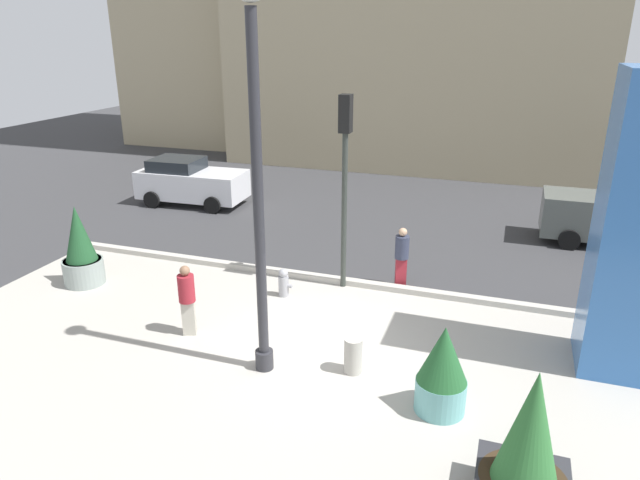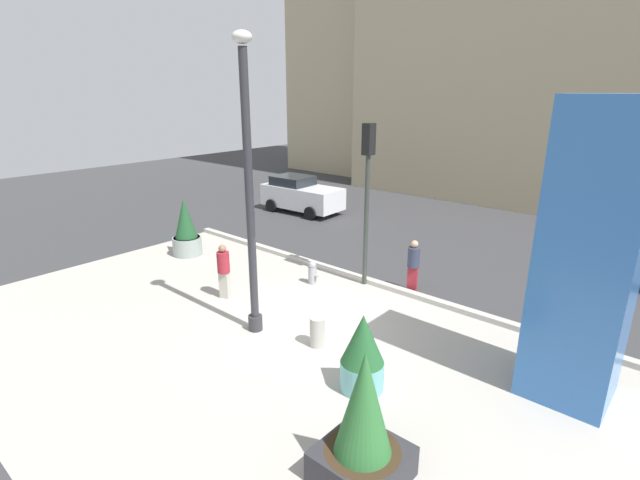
{
  "view_description": "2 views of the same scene",
  "coord_description": "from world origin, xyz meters",
  "px_view_note": "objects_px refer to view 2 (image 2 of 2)",
  "views": [
    {
      "loc": [
        3.36,
        -10.17,
        6.39
      ],
      "look_at": [
        -0.63,
        1.42,
        1.84
      ],
      "focal_mm": 32.01,
      "sensor_mm": 36.0,
      "label": 1
    },
    {
      "loc": [
        7.34,
        -8.22,
        5.87
      ],
      "look_at": [
        -0.89,
        1.27,
        1.8
      ],
      "focal_mm": 26.21,
      "sensor_mm": 36.0,
      "label": 2
    }
  ],
  "objects_px": {
    "potted_plant_mid_plaza": "(362,353)",
    "traffic_light_corner": "(368,180)",
    "concrete_bollard": "(317,332)",
    "potted_plant_near_right": "(363,428)",
    "pedestrian_on_sidewalk": "(224,269)",
    "pedestrian_by_curb": "(413,264)",
    "car_far_lane": "(301,195)",
    "lamp_post": "(250,198)",
    "art_pillar_blue": "(589,257)",
    "potted_plant_near_left": "(186,231)",
    "fire_hydrant": "(312,273)"
  },
  "relations": [
    {
      "from": "art_pillar_blue",
      "to": "potted_plant_mid_plaza",
      "type": "distance_m",
      "value": 4.63
    },
    {
      "from": "lamp_post",
      "to": "concrete_bollard",
      "type": "bearing_deg",
      "value": 14.52
    },
    {
      "from": "art_pillar_blue",
      "to": "potted_plant_near_left",
      "type": "relative_size",
      "value": 2.7
    },
    {
      "from": "potted_plant_near_right",
      "to": "pedestrian_by_curb",
      "type": "height_order",
      "value": "potted_plant_near_right"
    },
    {
      "from": "concrete_bollard",
      "to": "pedestrian_on_sidewalk",
      "type": "relative_size",
      "value": 0.46
    },
    {
      "from": "art_pillar_blue",
      "to": "concrete_bollard",
      "type": "distance_m",
      "value": 5.92
    },
    {
      "from": "art_pillar_blue",
      "to": "potted_plant_mid_plaza",
      "type": "relative_size",
      "value": 3.47
    },
    {
      "from": "concrete_bollard",
      "to": "pedestrian_by_curb",
      "type": "relative_size",
      "value": 0.46
    },
    {
      "from": "pedestrian_by_curb",
      "to": "potted_plant_near_left",
      "type": "bearing_deg",
      "value": -162.38
    },
    {
      "from": "lamp_post",
      "to": "car_far_lane",
      "type": "relative_size",
      "value": 1.71
    },
    {
      "from": "fire_hydrant",
      "to": "potted_plant_near_left",
      "type": "bearing_deg",
      "value": -169.21
    },
    {
      "from": "potted_plant_mid_plaza",
      "to": "fire_hydrant",
      "type": "height_order",
      "value": "potted_plant_mid_plaza"
    },
    {
      "from": "concrete_bollard",
      "to": "pedestrian_by_curb",
      "type": "xyz_separation_m",
      "value": [
        0.09,
        4.26,
        0.53
      ]
    },
    {
      "from": "pedestrian_on_sidewalk",
      "to": "pedestrian_by_curb",
      "type": "bearing_deg",
      "value": 45.48
    },
    {
      "from": "traffic_light_corner",
      "to": "car_far_lane",
      "type": "height_order",
      "value": "traffic_light_corner"
    },
    {
      "from": "lamp_post",
      "to": "car_far_lane",
      "type": "bearing_deg",
      "value": 127.62
    },
    {
      "from": "potted_plant_mid_plaza",
      "to": "concrete_bollard",
      "type": "xyz_separation_m",
      "value": [
        -1.79,
        0.66,
        -0.45
      ]
    },
    {
      "from": "art_pillar_blue",
      "to": "concrete_bollard",
      "type": "relative_size",
      "value": 7.74
    },
    {
      "from": "potted_plant_near_left",
      "to": "pedestrian_on_sidewalk",
      "type": "distance_m",
      "value": 4.32
    },
    {
      "from": "potted_plant_mid_plaza",
      "to": "concrete_bollard",
      "type": "distance_m",
      "value": 1.96
    },
    {
      "from": "potted_plant_near_left",
      "to": "fire_hydrant",
      "type": "bearing_deg",
      "value": 10.79
    },
    {
      "from": "potted_plant_near_left",
      "to": "potted_plant_near_right",
      "type": "xyz_separation_m",
      "value": [
        11.08,
        -4.27,
        0.02
      ]
    },
    {
      "from": "potted_plant_near_left",
      "to": "potted_plant_near_right",
      "type": "height_order",
      "value": "potted_plant_near_right"
    },
    {
      "from": "traffic_light_corner",
      "to": "pedestrian_on_sidewalk",
      "type": "xyz_separation_m",
      "value": [
        -2.5,
        -3.53,
        -2.41
      ]
    },
    {
      "from": "concrete_bollard",
      "to": "car_far_lane",
      "type": "distance_m",
      "value": 12.9
    },
    {
      "from": "car_far_lane",
      "to": "pedestrian_on_sidewalk",
      "type": "distance_m",
      "value": 10.31
    },
    {
      "from": "potted_plant_near_left",
      "to": "traffic_light_corner",
      "type": "relative_size",
      "value": 0.43
    },
    {
      "from": "traffic_light_corner",
      "to": "car_far_lane",
      "type": "bearing_deg",
      "value": 145.38
    },
    {
      "from": "potted_plant_mid_plaza",
      "to": "car_far_lane",
      "type": "height_order",
      "value": "car_far_lane"
    },
    {
      "from": "lamp_post",
      "to": "pedestrian_by_curb",
      "type": "height_order",
      "value": "lamp_post"
    },
    {
      "from": "concrete_bollard",
      "to": "potted_plant_near_right",
      "type": "bearing_deg",
      "value": -38.85
    },
    {
      "from": "potted_plant_mid_plaza",
      "to": "traffic_light_corner",
      "type": "height_order",
      "value": "traffic_light_corner"
    },
    {
      "from": "potted_plant_mid_plaza",
      "to": "potted_plant_near_right",
      "type": "height_order",
      "value": "potted_plant_near_right"
    },
    {
      "from": "potted_plant_near_right",
      "to": "traffic_light_corner",
      "type": "bearing_deg",
      "value": 125.43
    },
    {
      "from": "traffic_light_corner",
      "to": "pedestrian_on_sidewalk",
      "type": "relative_size",
      "value": 3.01
    },
    {
      "from": "concrete_bollard",
      "to": "lamp_post",
      "type": "bearing_deg",
      "value": -165.48
    },
    {
      "from": "potted_plant_near_left",
      "to": "pedestrian_by_curb",
      "type": "xyz_separation_m",
      "value": [
        7.99,
        2.54,
        -0.03
      ]
    },
    {
      "from": "art_pillar_blue",
      "to": "fire_hydrant",
      "type": "xyz_separation_m",
      "value": [
        -7.57,
        0.75,
        -2.53
      ]
    },
    {
      "from": "lamp_post",
      "to": "potted_plant_near_right",
      "type": "bearing_deg",
      "value": -23.39
    },
    {
      "from": "potted_plant_mid_plaza",
      "to": "car_far_lane",
      "type": "xyz_separation_m",
      "value": [
        -10.88,
        9.8,
        0.05
      ]
    },
    {
      "from": "art_pillar_blue",
      "to": "traffic_light_corner",
      "type": "relative_size",
      "value": 1.17
    },
    {
      "from": "traffic_light_corner",
      "to": "lamp_post",
      "type": "bearing_deg",
      "value": -94.91
    },
    {
      "from": "potted_plant_near_left",
      "to": "potted_plant_near_right",
      "type": "bearing_deg",
      "value": -21.1
    },
    {
      "from": "potted_plant_near_left",
      "to": "potted_plant_near_right",
      "type": "distance_m",
      "value": 11.87
    },
    {
      "from": "potted_plant_near_right",
      "to": "pedestrian_on_sidewalk",
      "type": "xyz_separation_m",
      "value": [
        -7.01,
        2.82,
        -0.04
      ]
    },
    {
      "from": "art_pillar_blue",
      "to": "traffic_light_corner",
      "type": "xyz_separation_m",
      "value": [
        -6.31,
        1.81,
        0.42
      ]
    },
    {
      "from": "potted_plant_near_right",
      "to": "art_pillar_blue",
      "type": "bearing_deg",
      "value": 68.35
    },
    {
      "from": "potted_plant_near_right",
      "to": "fire_hydrant",
      "type": "xyz_separation_m",
      "value": [
        -5.77,
        5.29,
        -0.58
      ]
    },
    {
      "from": "lamp_post",
      "to": "pedestrian_by_curb",
      "type": "distance_m",
      "value": 5.64
    },
    {
      "from": "pedestrian_on_sidewalk",
      "to": "car_far_lane",
      "type": "bearing_deg",
      "value": 120.62
    }
  ]
}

